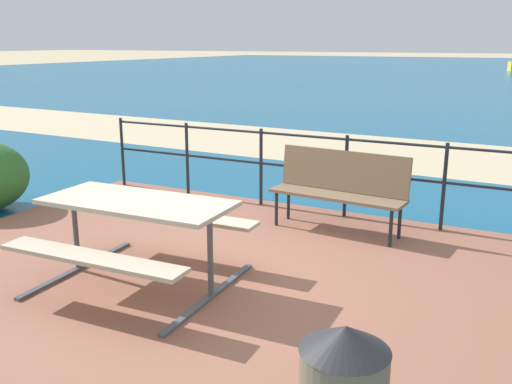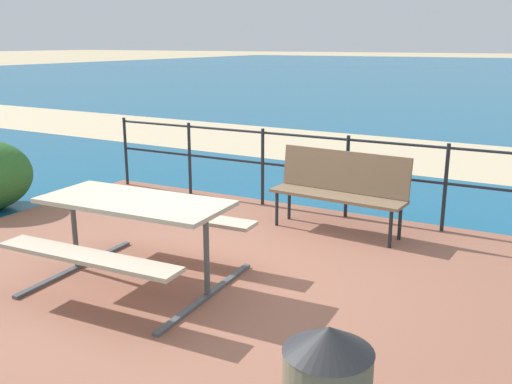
% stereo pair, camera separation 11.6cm
% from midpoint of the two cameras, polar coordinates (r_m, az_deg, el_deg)
% --- Properties ---
extents(ground_plane, '(240.00, 240.00, 0.00)m').
position_cam_midpoint_polar(ground_plane, '(5.49, -6.03, -8.79)').
color(ground_plane, tan).
extents(patio_paving, '(6.40, 5.20, 0.06)m').
position_cam_midpoint_polar(patio_paving, '(5.48, -6.04, -8.50)').
color(patio_paving, '#935B47').
rests_on(patio_paving, ground).
extents(sea_water, '(90.00, 90.00, 0.01)m').
position_cam_midpoint_polar(sea_water, '(44.33, 24.06, 10.74)').
color(sea_water, '#145B84').
rests_on(sea_water, ground).
extents(beach_strip, '(54.09, 5.38, 0.01)m').
position_cam_midpoint_polar(beach_strip, '(11.94, 13.27, 3.87)').
color(beach_strip, beige).
rests_on(beach_strip, ground).
extents(picnic_table, '(1.76, 1.59, 0.79)m').
position_cam_midpoint_polar(picnic_table, '(5.16, -12.40, -2.76)').
color(picnic_table, '#BCAD93').
rests_on(picnic_table, patio_paving).
extents(park_bench, '(1.59, 0.54, 0.92)m').
position_cam_midpoint_polar(park_bench, '(6.59, 7.92, 0.73)').
color(park_bench, '#7A6047').
rests_on(park_bench, patio_paving).
extents(railing_fence, '(5.94, 0.04, 1.03)m').
position_cam_midpoint_polar(railing_fence, '(7.32, 4.18, 3.05)').
color(railing_fence, '#1E2328').
rests_on(railing_fence, patio_paving).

